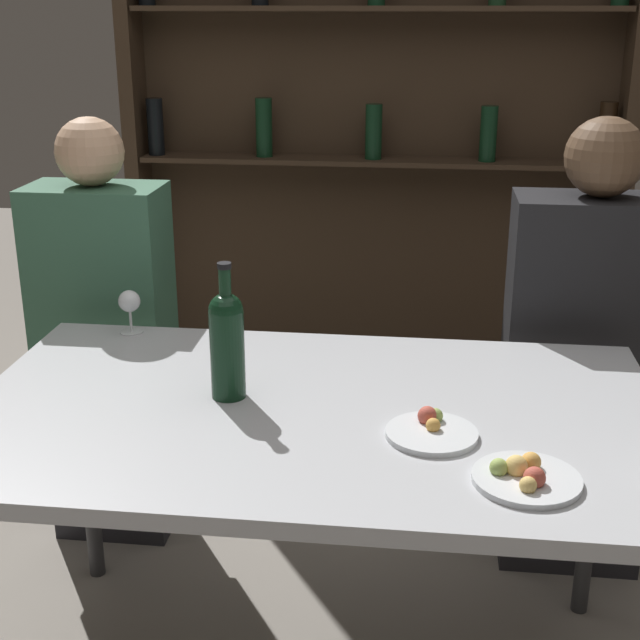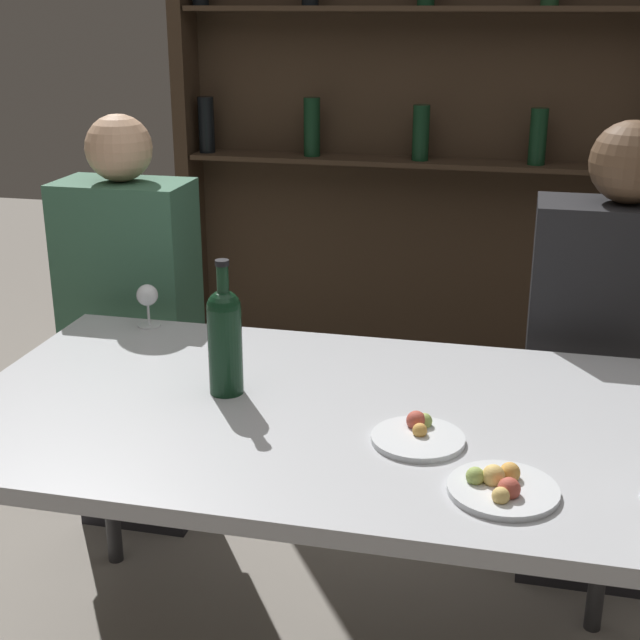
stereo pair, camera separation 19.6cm
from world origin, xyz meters
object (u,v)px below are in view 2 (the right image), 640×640
at_px(seated_person_left, 133,340).
at_px(seated_person_right, 606,378).
at_px(wine_glass_0, 147,298).
at_px(wine_bottle, 225,336).
at_px(food_plate_0, 501,487).
at_px(food_plate_1, 418,435).

xyz_separation_m(seated_person_left, seated_person_right, (1.37, 0.00, 0.01)).
bearing_deg(seated_person_left, wine_glass_0, -55.94).
bearing_deg(wine_bottle, food_plate_0, -26.31).
relative_size(seated_person_left, seated_person_right, 0.98).
distance_m(wine_glass_0, seated_person_left, 0.38).
distance_m(food_plate_1, seated_person_right, 0.87).
relative_size(wine_glass_0, food_plate_1, 0.62).
height_order(wine_glass_0, food_plate_1, wine_glass_0).
bearing_deg(wine_glass_0, seated_person_left, 124.06).
relative_size(food_plate_0, food_plate_1, 1.07).
xyz_separation_m(food_plate_1, seated_person_right, (0.42, 0.74, -0.15)).
xyz_separation_m(wine_bottle, food_plate_0, (0.61, -0.30, -0.12)).
relative_size(wine_glass_0, seated_person_right, 0.09).
height_order(food_plate_0, food_plate_1, same).
distance_m(wine_bottle, seated_person_right, 1.09).
height_order(wine_glass_0, food_plate_0, wine_glass_0).
bearing_deg(wine_bottle, food_plate_1, -16.65).
bearing_deg(food_plate_0, seated_person_right, 74.48).
xyz_separation_m(wine_glass_0, seated_person_left, (-0.17, 0.25, -0.23)).
distance_m(seated_person_left, seated_person_right, 1.37).
relative_size(wine_bottle, wine_glass_0, 2.63).
bearing_deg(seated_person_right, seated_person_left, 180.00).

